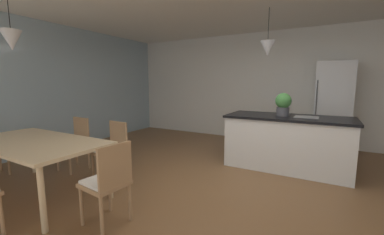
{
  "coord_description": "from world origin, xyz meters",
  "views": [
    {
      "loc": [
        1.05,
        -2.93,
        1.45
      ],
      "look_at": [
        -0.73,
        0.22,
        0.93
      ],
      "focal_mm": 22.36,
      "sensor_mm": 36.0,
      "label": 1
    }
  ],
  "objects_px": {
    "chair_far_left": "(75,142)",
    "chair_kitchen_end": "(108,181)",
    "chair_far_right": "(112,149)",
    "refrigerator": "(333,108)",
    "dining_table": "(34,145)",
    "potted_plant_on_island": "(283,104)",
    "kitchen_island": "(287,142)"
  },
  "relations": [
    {
      "from": "chair_far_right",
      "to": "refrigerator",
      "type": "relative_size",
      "value": 0.46
    },
    {
      "from": "chair_kitchen_end",
      "to": "potted_plant_on_island",
      "type": "relative_size",
      "value": 2.24
    },
    {
      "from": "chair_far_right",
      "to": "chair_kitchen_end",
      "type": "bearing_deg",
      "value": -43.96
    },
    {
      "from": "chair_far_right",
      "to": "chair_kitchen_end",
      "type": "distance_m",
      "value": 1.25
    },
    {
      "from": "dining_table",
      "to": "refrigerator",
      "type": "relative_size",
      "value": 1.03
    },
    {
      "from": "chair_kitchen_end",
      "to": "refrigerator",
      "type": "xyz_separation_m",
      "value": [
        1.99,
        4.21,
        0.47
      ]
    },
    {
      "from": "chair_far_right",
      "to": "potted_plant_on_island",
      "type": "bearing_deg",
      "value": 40.42
    },
    {
      "from": "chair_far_left",
      "to": "chair_kitchen_end",
      "type": "relative_size",
      "value": 1.0
    },
    {
      "from": "chair_far_right",
      "to": "kitchen_island",
      "type": "height_order",
      "value": "kitchen_island"
    },
    {
      "from": "chair_far_left",
      "to": "refrigerator",
      "type": "distance_m",
      "value": 5.06
    },
    {
      "from": "chair_far_right",
      "to": "chair_kitchen_end",
      "type": "height_order",
      "value": "same"
    },
    {
      "from": "refrigerator",
      "to": "chair_far_left",
      "type": "bearing_deg",
      "value": -138.43
    },
    {
      "from": "chair_far_right",
      "to": "kitchen_island",
      "type": "xyz_separation_m",
      "value": [
        2.22,
        1.82,
        -0.01
      ]
    },
    {
      "from": "refrigerator",
      "to": "kitchen_island",
      "type": "bearing_deg",
      "value": -113.63
    },
    {
      "from": "chair_kitchen_end",
      "to": "dining_table",
      "type": "bearing_deg",
      "value": 179.79
    },
    {
      "from": "chair_far_left",
      "to": "chair_kitchen_end",
      "type": "height_order",
      "value": "same"
    },
    {
      "from": "dining_table",
      "to": "chair_kitchen_end",
      "type": "relative_size",
      "value": 2.23
    },
    {
      "from": "dining_table",
      "to": "chair_far_right",
      "type": "distance_m",
      "value": 0.99
    },
    {
      "from": "chair_far_left",
      "to": "chair_kitchen_end",
      "type": "distance_m",
      "value": 1.98
    },
    {
      "from": "chair_far_right",
      "to": "chair_kitchen_end",
      "type": "xyz_separation_m",
      "value": [
        0.9,
        -0.87,
        0.0
      ]
    },
    {
      "from": "chair_far_left",
      "to": "chair_far_right",
      "type": "relative_size",
      "value": 1.0
    },
    {
      "from": "chair_far_left",
      "to": "refrigerator",
      "type": "relative_size",
      "value": 0.46
    },
    {
      "from": "dining_table",
      "to": "chair_far_left",
      "type": "xyz_separation_m",
      "value": [
        -0.44,
        0.86,
        -0.19
      ]
    },
    {
      "from": "kitchen_island",
      "to": "potted_plant_on_island",
      "type": "height_order",
      "value": "potted_plant_on_island"
    },
    {
      "from": "potted_plant_on_island",
      "to": "chair_kitchen_end",
      "type": "bearing_deg",
      "value": -114.7
    },
    {
      "from": "dining_table",
      "to": "chair_far_left",
      "type": "height_order",
      "value": "chair_far_left"
    },
    {
      "from": "kitchen_island",
      "to": "potted_plant_on_island",
      "type": "distance_m",
      "value": 0.65
    },
    {
      "from": "refrigerator",
      "to": "chair_kitchen_end",
      "type": "bearing_deg",
      "value": -115.33
    },
    {
      "from": "chair_far_right",
      "to": "potted_plant_on_island",
      "type": "height_order",
      "value": "potted_plant_on_island"
    },
    {
      "from": "chair_far_left",
      "to": "chair_far_right",
      "type": "xyz_separation_m",
      "value": [
        0.88,
        -0.0,
        0.0
      ]
    },
    {
      "from": "refrigerator",
      "to": "dining_table",
      "type": "bearing_deg",
      "value": -128.4
    },
    {
      "from": "dining_table",
      "to": "potted_plant_on_island",
      "type": "height_order",
      "value": "potted_plant_on_island"
    }
  ]
}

